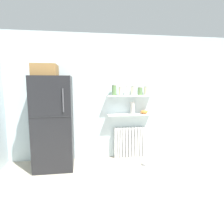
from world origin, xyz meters
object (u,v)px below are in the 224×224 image
refrigerator (53,120)px  storage_jar_3 (134,91)px  storage_jar_1 (121,91)px  storage_jar_4 (140,91)px  radiator (129,142)px  storage_jar_0 (114,90)px  storage_jar_5 (146,91)px  shelf_bowl (144,112)px  storage_jar_2 (127,91)px  vase (133,108)px  pet_food_bowl (147,164)px

refrigerator → storage_jar_3: bearing=8.5°
storage_jar_1 → storage_jar_4: 0.41m
radiator → storage_jar_0: (-0.34, -0.03, 1.14)m
refrigerator → storage_jar_5: (1.89, 0.24, 0.53)m
storage_jar_0 → shelf_bowl: storage_jar_0 is taller
storage_jar_2 → storage_jar_5: same height
storage_jar_0 → storage_jar_3: size_ratio=1.16×
radiator → storage_jar_4: (0.21, -0.03, 1.11)m
refrigerator → storage_jar_0: bearing=11.4°
storage_jar_1 → vase: size_ratio=0.68×
storage_jar_3 → shelf_bowl: 0.51m
radiator → storage_jar_1: (-0.21, -0.03, 1.11)m
storage_jar_2 → vase: bearing=-0.0°
storage_jar_4 → shelf_bowl: bearing=0.0°
shelf_bowl → storage_jar_4: bearing=180.0°
radiator → storage_jar_2: size_ratio=3.69×
refrigerator → radiator: refrigerator is taller
storage_jar_3 → storage_jar_5: bearing=0.0°
storage_jar_0 → storage_jar_4: (0.55, 0.00, -0.02)m
storage_jar_4 → storage_jar_5: size_ratio=0.94×
refrigerator → vase: size_ratio=7.62×
storage_jar_3 → storage_jar_5: (0.27, 0.00, -0.00)m
storage_jar_0 → storage_jar_5: size_ratio=1.20×
refrigerator → storage_jar_3: size_ratio=10.25×
storage_jar_1 → storage_jar_4: size_ratio=1.01×
vase → refrigerator: bearing=-171.4°
storage_jar_1 → pet_food_bowl: size_ratio=0.87×
radiator → storage_jar_1: storage_jar_1 is taller
storage_jar_2 → vase: 0.38m
storage_jar_1 → pet_food_bowl: 1.55m
storage_jar_1 → vase: (0.26, 0.00, -0.36)m
radiator → storage_jar_3: size_ratio=3.57×
storage_jar_5 → storage_jar_3: bearing=180.0°
storage_jar_5 → vase: 0.46m
storage_jar_1 → storage_jar_2: 0.14m
storage_jar_5 → shelf_bowl: 0.45m
storage_jar_1 → pet_food_bowl: bearing=-45.9°
shelf_bowl → storage_jar_5: bearing=0.0°
storage_jar_2 → pet_food_bowl: size_ratio=0.92×
storage_jar_1 → storage_jar_3: (0.27, 0.00, 0.01)m
storage_jar_2 → storage_jar_5: 0.41m
shelf_bowl → vase: bearing=180.0°
refrigerator → pet_food_bowl: (1.79, -0.22, -0.89)m
storage_jar_3 → storage_jar_5: storage_jar_3 is taller
radiator → storage_jar_3: (0.07, -0.03, 1.12)m
radiator → storage_jar_1: size_ratio=3.91×
storage_jar_2 → pet_food_bowl: (0.31, -0.46, -1.42)m
storage_jar_0 → storage_jar_5: bearing=0.0°
storage_jar_1 → pet_food_bowl: storage_jar_1 is taller
storage_jar_3 → shelf_bowl: (0.24, 0.00, -0.45)m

